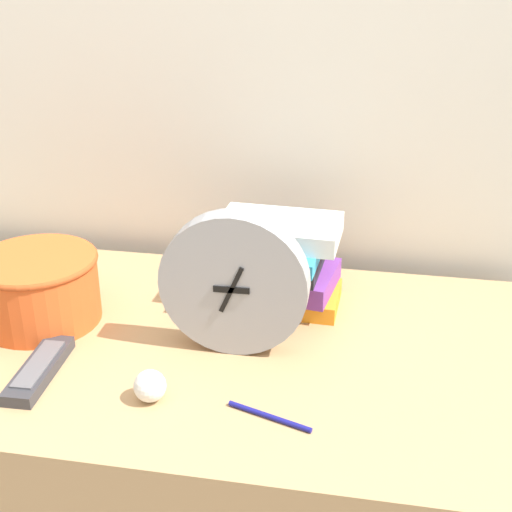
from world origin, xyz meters
TOP-DOWN VIEW (x-y plane):
  - wall_back at (0.00, 0.72)m, footprint 6.00×0.04m
  - desk at (0.00, 0.33)m, footprint 1.29×0.65m
  - desk_clock at (0.12, 0.31)m, footprint 0.25×0.05m
  - book_stack at (0.16, 0.49)m, footprint 0.24×0.20m
  - basket at (-0.24, 0.35)m, footprint 0.22×0.22m
  - tv_remote at (-0.17, 0.18)m, footprint 0.06×0.18m
  - crumpled_paper_ball at (0.02, 0.15)m, footprint 0.05×0.05m
  - pen at (0.21, 0.14)m, footprint 0.13×0.05m

SIDE VIEW (x-z plane):
  - desk at x=0.00m, z-range 0.00..0.76m
  - pen at x=0.21m, z-range 0.76..0.77m
  - tv_remote at x=-0.17m, z-range 0.76..0.79m
  - crumpled_paper_ball at x=0.02m, z-range 0.76..0.81m
  - basket at x=-0.24m, z-range 0.77..0.89m
  - book_stack at x=0.16m, z-range 0.77..0.93m
  - desk_clock at x=0.12m, z-range 0.76..1.01m
  - wall_back at x=0.00m, z-range 0.00..2.40m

